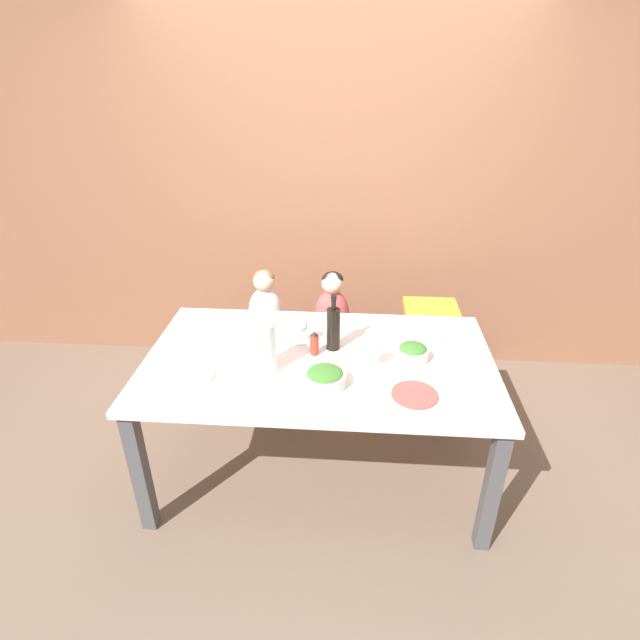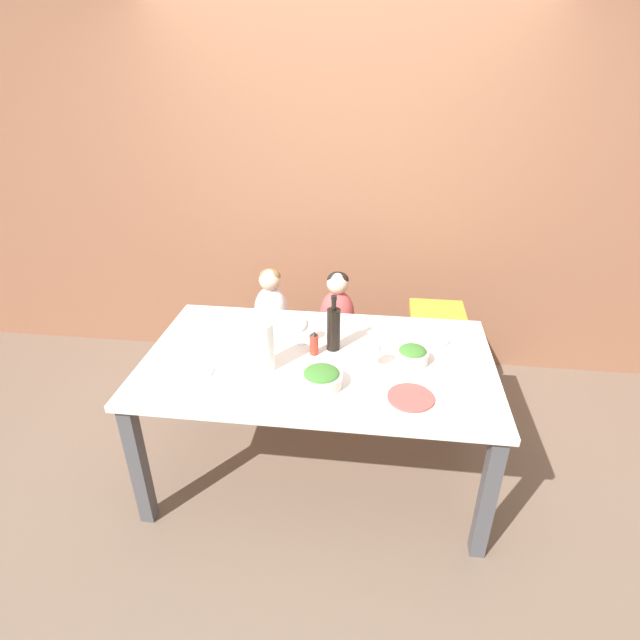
{
  "view_description": "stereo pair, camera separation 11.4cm",
  "coord_description": "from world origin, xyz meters",
  "views": [
    {
      "loc": [
        0.16,
        -2.15,
        2.13
      ],
      "look_at": [
        0.0,
        0.08,
        0.94
      ],
      "focal_mm": 28.0,
      "sensor_mm": 36.0,
      "label": 1
    },
    {
      "loc": [
        0.28,
        -2.14,
        2.13
      ],
      "look_at": [
        0.0,
        0.08,
        0.94
      ],
      "focal_mm": 28.0,
      "sensor_mm": 36.0,
      "label": 2
    }
  ],
  "objects": [
    {
      "name": "paper_towel_roll",
      "position": [
        -0.26,
        -0.13,
        0.89
      ],
      "size": [
        0.11,
        0.11,
        0.25
      ],
      "color": "white",
      "rests_on": "dining_table"
    },
    {
      "name": "salad_bowl_large",
      "position": [
        0.05,
        -0.23,
        0.8
      ],
      "size": [
        0.2,
        0.2,
        0.09
      ],
      "color": "silver",
      "rests_on": "dining_table"
    },
    {
      "name": "dinner_plate_back_right",
      "position": [
        0.58,
        0.26,
        0.77
      ],
      "size": [
        0.21,
        0.21,
        0.01
      ],
      "color": "silver",
      "rests_on": "dining_table"
    },
    {
      "name": "dinner_plate_front_left",
      "position": [
        -0.6,
        -0.21,
        0.77
      ],
      "size": [
        0.21,
        0.21,
        0.01
      ],
      "color": "silver",
      "rests_on": "dining_table"
    },
    {
      "name": "person_child_center",
      "position": [
        0.03,
        0.75,
        0.68
      ],
      "size": [
        0.23,
        0.19,
        0.47
      ],
      "color": "#C64C4C",
      "rests_on": "chair_far_center"
    },
    {
      "name": "wine_bottle",
      "position": [
        0.07,
        0.1,
        0.88
      ],
      "size": [
        0.07,
        0.07,
        0.31
      ],
      "color": "black",
      "rests_on": "dining_table"
    },
    {
      "name": "chair_far_center",
      "position": [
        0.03,
        0.75,
        0.38
      ],
      "size": [
        0.4,
        0.38,
        0.45
      ],
      "color": "silver",
      "rests_on": "ground_plane"
    },
    {
      "name": "dinner_plate_back_left",
      "position": [
        -0.41,
        0.31,
        0.77
      ],
      "size": [
        0.21,
        0.21,
        0.01
      ],
      "color": "silver",
      "rests_on": "dining_table"
    },
    {
      "name": "wall_back",
      "position": [
        0.0,
        1.3,
        1.35
      ],
      "size": [
        10.0,
        0.06,
        2.7
      ],
      "color": "#8E5B42",
      "rests_on": "ground_plane"
    },
    {
      "name": "dining_table",
      "position": [
        0.0,
        0.0,
        0.67
      ],
      "size": [
        1.78,
        1.02,
        0.76
      ],
      "color": "white",
      "rests_on": "ground_plane"
    },
    {
      "name": "salad_bowl_small",
      "position": [
        0.47,
        0.02,
        0.8
      ],
      "size": [
        0.16,
        0.16,
        0.09
      ],
      "color": "silver",
      "rests_on": "dining_table"
    },
    {
      "name": "wine_glass_near",
      "position": [
        0.28,
        -0.06,
        0.87
      ],
      "size": [
        0.08,
        0.08,
        0.16
      ],
      "color": "white",
      "rests_on": "dining_table"
    },
    {
      "name": "ground_plane",
      "position": [
        0.0,
        0.0,
        0.0
      ],
      "size": [
        14.0,
        14.0,
        0.0
      ],
      "primitive_type": "plane",
      "color": "#705B4C"
    },
    {
      "name": "chair_far_left",
      "position": [
        -0.41,
        0.75,
        0.38
      ],
      "size": [
        0.4,
        0.38,
        0.45
      ],
      "color": "silver",
      "rests_on": "ground_plane"
    },
    {
      "name": "person_child_left",
      "position": [
        -0.41,
        0.75,
        0.68
      ],
      "size": [
        0.23,
        0.19,
        0.47
      ],
      "color": "silver",
      "rests_on": "chair_far_left"
    },
    {
      "name": "chair_right_highchair",
      "position": [
        0.67,
        0.75,
        0.54
      ],
      "size": [
        0.34,
        0.32,
        0.7
      ],
      "color": "silver",
      "rests_on": "ground_plane"
    },
    {
      "name": "condiment_bottle_hot_sauce",
      "position": [
        -0.03,
        0.04,
        0.82
      ],
      "size": [
        0.05,
        0.05,
        0.13
      ],
      "color": "red",
      "rests_on": "dining_table"
    },
    {
      "name": "dinner_plate_front_right",
      "position": [
        0.46,
        -0.29,
        0.77
      ],
      "size": [
        0.21,
        0.21,
        0.01
      ],
      "color": "#D14C47",
      "rests_on": "dining_table"
    },
    {
      "name": "wine_glass_far",
      "position": [
        -0.11,
        0.14,
        0.87
      ],
      "size": [
        0.08,
        0.08,
        0.16
      ],
      "color": "white",
      "rests_on": "dining_table"
    }
  ]
}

